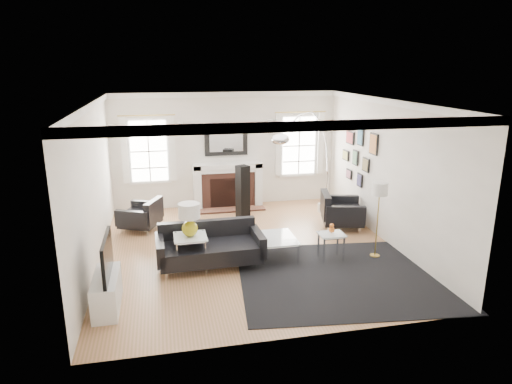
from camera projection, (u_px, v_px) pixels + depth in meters
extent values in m
plane|color=olive|center=(250.00, 249.00, 8.75)|extent=(6.00, 6.00, 0.00)
cube|color=beige|center=(226.00, 150.00, 11.20)|extent=(5.50, 0.04, 2.80)
cube|color=beige|center=(297.00, 237.00, 5.55)|extent=(5.50, 0.04, 2.80)
cube|color=beige|center=(93.00, 187.00, 7.82)|extent=(0.04, 6.00, 2.80)
cube|color=beige|center=(387.00, 172.00, 8.92)|extent=(0.04, 6.00, 2.80)
cube|color=white|center=(249.00, 101.00, 8.00)|extent=(5.50, 6.00, 0.02)
cube|color=white|center=(249.00, 105.00, 8.01)|extent=(5.50, 6.00, 0.12)
cube|color=white|center=(197.00, 187.00, 11.09)|extent=(0.18, 0.38, 1.10)
cube|color=white|center=(257.00, 184.00, 11.39)|extent=(0.18, 0.38, 1.10)
cube|color=white|center=(227.00, 166.00, 11.11)|extent=(1.70, 0.38, 0.12)
cube|color=white|center=(228.00, 170.00, 11.13)|extent=(1.50, 0.34, 0.10)
cube|color=brown|center=(228.00, 189.00, 11.29)|extent=(1.30, 0.30, 0.90)
cube|color=black|center=(228.00, 193.00, 11.21)|extent=(0.90, 0.10, 0.76)
cube|color=brown|center=(230.00, 209.00, 11.15)|extent=(1.70, 0.50, 0.04)
cube|color=black|center=(226.00, 140.00, 11.09)|extent=(1.05, 0.06, 0.75)
cube|color=white|center=(226.00, 140.00, 11.06)|extent=(0.82, 0.02, 0.55)
cube|color=white|center=(149.00, 151.00, 10.79)|extent=(1.00, 0.05, 1.60)
cube|color=white|center=(149.00, 151.00, 10.76)|extent=(0.84, 0.02, 1.44)
cube|color=white|center=(124.00, 151.00, 10.57)|extent=(0.14, 0.05, 1.55)
cube|color=white|center=(172.00, 149.00, 10.79)|extent=(0.14, 0.05, 1.55)
cube|color=white|center=(299.00, 146.00, 11.53)|extent=(1.00, 0.05, 1.60)
cube|color=white|center=(299.00, 146.00, 11.50)|extent=(0.84, 0.02, 1.44)
cube|color=white|center=(279.00, 145.00, 11.31)|extent=(0.14, 0.05, 1.55)
cube|color=white|center=(321.00, 143.00, 11.53)|extent=(0.14, 0.05, 1.55)
cube|color=black|center=(374.00, 144.00, 9.36)|extent=(0.03, 0.34, 0.44)
cube|color=#CB7736|center=(373.00, 144.00, 9.36)|extent=(0.01, 0.29, 0.39)
cube|color=black|center=(360.00, 137.00, 9.96)|extent=(0.03, 0.28, 0.38)
cube|color=teal|center=(360.00, 137.00, 9.95)|extent=(0.01, 0.23, 0.33)
cube|color=black|center=(350.00, 138.00, 10.50)|extent=(0.03, 0.40, 0.30)
cube|color=#AD3536|center=(349.00, 138.00, 10.50)|extent=(0.01, 0.35, 0.25)
cube|color=black|center=(366.00, 165.00, 9.78)|extent=(0.03, 0.30, 0.30)
cube|color=olive|center=(365.00, 165.00, 9.77)|extent=(0.01, 0.25, 0.25)
cube|color=black|center=(355.00, 158.00, 10.28)|extent=(0.03, 0.26, 0.34)
cube|color=#4C7F57|center=(355.00, 158.00, 10.28)|extent=(0.01, 0.21, 0.29)
cube|color=black|center=(346.00, 155.00, 10.81)|extent=(0.03, 0.32, 0.24)
cube|color=#A8A248|center=(345.00, 155.00, 10.81)|extent=(0.01, 0.27, 0.19)
cube|color=black|center=(360.00, 180.00, 10.12)|extent=(0.03, 0.24, 0.30)
cube|color=navy|center=(359.00, 180.00, 10.12)|extent=(0.01, 0.19, 0.25)
cube|color=black|center=(349.00, 174.00, 10.69)|extent=(0.03, 0.28, 0.22)
cube|color=#945666|center=(348.00, 174.00, 10.68)|extent=(0.01, 0.23, 0.17)
cube|color=white|center=(107.00, 292.00, 6.59)|extent=(0.35, 1.00, 0.50)
cube|color=black|center=(107.00, 257.00, 6.45)|extent=(0.05, 1.00, 0.58)
cube|color=black|center=(343.00, 277.00, 7.62)|extent=(3.70, 3.20, 0.01)
cube|color=black|center=(210.00, 252.00, 7.96)|extent=(1.77, 0.88, 0.29)
cube|color=black|center=(207.00, 233.00, 8.25)|extent=(1.75, 0.19, 0.49)
cube|color=black|center=(160.00, 250.00, 7.74)|extent=(0.16, 0.83, 0.37)
cube|color=black|center=(258.00, 241.00, 8.12)|extent=(0.16, 0.83, 0.37)
cube|color=black|center=(140.00, 218.00, 9.73)|extent=(0.96, 0.96, 0.27)
cube|color=black|center=(154.00, 211.00, 9.61)|extent=(0.41, 0.72, 0.45)
cube|color=black|center=(147.00, 209.00, 10.04)|extent=(0.71, 0.40, 0.35)
cube|color=black|center=(132.00, 219.00, 9.36)|extent=(0.71, 0.40, 0.35)
cube|color=black|center=(342.00, 215.00, 9.87)|extent=(1.00, 1.00, 0.31)
cube|color=black|center=(326.00, 205.00, 9.82)|extent=(0.33, 0.83, 0.51)
cube|color=black|center=(346.00, 215.00, 9.44)|extent=(0.83, 0.31, 0.39)
cube|color=black|center=(340.00, 204.00, 10.23)|extent=(0.83, 0.31, 0.39)
cube|color=silver|center=(271.00, 238.00, 8.31)|extent=(0.87, 0.87, 0.02)
cylinder|color=silver|center=(255.00, 258.00, 7.91)|extent=(0.04, 0.04, 0.38)
cylinder|color=silver|center=(298.00, 254.00, 8.06)|extent=(0.04, 0.04, 0.38)
cylinder|color=silver|center=(246.00, 241.00, 8.65)|extent=(0.04, 0.04, 0.38)
cylinder|color=silver|center=(286.00, 238.00, 8.80)|extent=(0.04, 0.04, 0.38)
cube|color=silver|center=(190.00, 237.00, 7.75)|extent=(0.55, 0.55, 0.02)
cylinder|color=silver|center=(178.00, 259.00, 7.56)|extent=(0.04, 0.04, 0.61)
cylinder|color=silver|center=(206.00, 257.00, 7.66)|extent=(0.04, 0.04, 0.61)
cylinder|color=silver|center=(176.00, 249.00, 8.01)|extent=(0.04, 0.04, 0.61)
cylinder|color=silver|center=(203.00, 246.00, 8.10)|extent=(0.04, 0.04, 0.61)
cube|color=silver|center=(331.00, 234.00, 8.18)|extent=(0.45, 0.38, 0.02)
cylinder|color=silver|center=(324.00, 251.00, 8.07)|extent=(0.04, 0.04, 0.50)
cylinder|color=silver|center=(344.00, 249.00, 8.14)|extent=(0.04, 0.04, 0.50)
cylinder|color=silver|center=(318.00, 244.00, 8.35)|extent=(0.04, 0.04, 0.50)
cylinder|color=silver|center=(337.00, 243.00, 8.43)|extent=(0.04, 0.04, 0.50)
sphere|color=#B4A916|center=(190.00, 229.00, 7.71)|extent=(0.27, 0.27, 0.27)
cylinder|color=#B4A916|center=(190.00, 221.00, 7.68)|extent=(0.04, 0.04, 0.11)
cylinder|color=white|center=(189.00, 211.00, 7.63)|extent=(0.36, 0.36, 0.25)
sphere|color=#D3611B|center=(332.00, 230.00, 8.16)|extent=(0.11, 0.11, 0.11)
sphere|color=#D3611B|center=(332.00, 226.00, 8.14)|extent=(0.08, 0.08, 0.08)
cube|color=white|center=(326.00, 209.00, 10.84)|extent=(0.27, 0.43, 0.21)
ellipsoid|color=silver|center=(280.00, 139.00, 8.81)|extent=(0.36, 0.36, 0.22)
cylinder|color=#B89940|center=(375.00, 256.00, 8.43)|extent=(0.18, 0.18, 0.03)
cylinder|color=#B89940|center=(377.00, 224.00, 8.27)|extent=(0.02, 0.02, 1.25)
cylinder|color=white|center=(380.00, 189.00, 8.09)|extent=(0.29, 0.29, 0.23)
cube|color=black|center=(243.00, 192.00, 10.36)|extent=(0.32, 0.32, 1.24)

